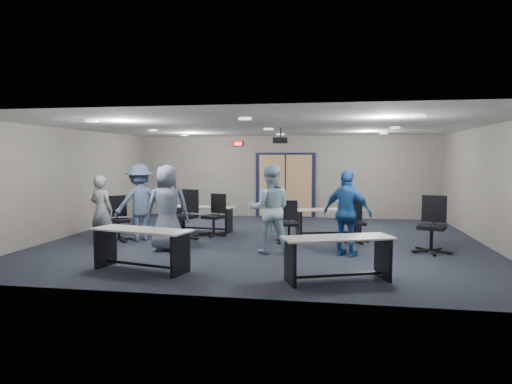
% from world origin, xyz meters
% --- Properties ---
extents(floor, '(10.00, 10.00, 0.00)m').
position_xyz_m(floor, '(0.00, 0.00, 0.00)').
color(floor, black).
rests_on(floor, ground).
extents(back_wall, '(10.00, 0.04, 2.70)m').
position_xyz_m(back_wall, '(0.00, 4.50, 1.35)').
color(back_wall, gray).
rests_on(back_wall, floor).
extents(front_wall, '(10.00, 0.04, 2.70)m').
position_xyz_m(front_wall, '(0.00, -4.50, 1.35)').
color(front_wall, gray).
rests_on(front_wall, floor).
extents(left_wall, '(0.04, 9.00, 2.70)m').
position_xyz_m(left_wall, '(-5.00, 0.00, 1.35)').
color(left_wall, gray).
rests_on(left_wall, floor).
extents(right_wall, '(0.04, 9.00, 2.70)m').
position_xyz_m(right_wall, '(5.00, 0.00, 1.35)').
color(right_wall, gray).
rests_on(right_wall, floor).
extents(ceiling, '(10.00, 9.00, 0.04)m').
position_xyz_m(ceiling, '(0.00, 0.00, 2.70)').
color(ceiling, silver).
rests_on(ceiling, back_wall).
extents(double_door, '(2.00, 0.07, 2.20)m').
position_xyz_m(double_door, '(0.00, 4.46, 1.05)').
color(double_door, black).
rests_on(double_door, back_wall).
extents(exit_sign, '(0.32, 0.07, 0.18)m').
position_xyz_m(exit_sign, '(-1.60, 4.44, 2.45)').
color(exit_sign, black).
rests_on(exit_sign, back_wall).
extents(ceiling_projector, '(0.35, 0.32, 0.37)m').
position_xyz_m(ceiling_projector, '(0.30, 0.50, 2.40)').
color(ceiling_projector, black).
rests_on(ceiling_projector, ceiling).
extents(ceiling_can_lights, '(6.24, 5.74, 0.02)m').
position_xyz_m(ceiling_can_lights, '(0.00, 0.25, 2.67)').
color(ceiling_can_lights, silver).
rests_on(ceiling_can_lights, ceiling).
extents(table_front_left, '(1.89, 1.00, 0.73)m').
position_xyz_m(table_front_left, '(-1.71, -3.23, 0.50)').
color(table_front_left, '#ACAAA2').
rests_on(table_front_left, floor).
extents(table_front_right, '(1.86, 1.19, 0.72)m').
position_xyz_m(table_front_right, '(1.68, -3.37, 0.49)').
color(table_front_right, '#ACAAA2').
rests_on(table_front_right, floor).
extents(table_back_left, '(1.72, 0.73, 0.93)m').
position_xyz_m(table_back_left, '(-1.86, 1.03, 0.47)').
color(table_back_left, '#ACAAA2').
rests_on(table_back_left, floor).
extents(table_back_right, '(1.79, 1.05, 0.80)m').
position_xyz_m(table_back_right, '(1.48, 0.86, 0.47)').
color(table_back_right, '#ACAAA2').
rests_on(table_back_right, floor).
extents(chair_back_a, '(0.95, 0.95, 1.20)m').
position_xyz_m(chair_back_a, '(-1.98, -0.15, 0.60)').
color(chair_back_a, black).
rests_on(chair_back_a, floor).
extents(chair_back_b, '(0.85, 0.85, 1.06)m').
position_xyz_m(chair_back_b, '(-1.39, 0.44, 0.53)').
color(chair_back_b, black).
rests_on(chair_back_b, floor).
extents(chair_back_c, '(0.69, 0.69, 0.97)m').
position_xyz_m(chair_back_c, '(0.59, -0.22, 0.49)').
color(chair_back_c, black).
rests_on(chair_back_c, floor).
extents(chair_back_d, '(0.72, 0.72, 0.99)m').
position_xyz_m(chair_back_d, '(2.10, 0.09, 0.50)').
color(chair_back_d, black).
rests_on(chair_back_d, floor).
extents(chair_loose_left, '(0.93, 0.93, 1.07)m').
position_xyz_m(chair_loose_left, '(-3.42, -0.65, 0.53)').
color(chair_loose_left, black).
rests_on(chair_loose_left, floor).
extents(chair_loose_right, '(0.95, 0.95, 1.18)m').
position_xyz_m(chair_loose_right, '(3.61, -0.84, 0.59)').
color(chair_loose_right, black).
rests_on(chair_loose_right, floor).
extents(person_gray, '(0.64, 0.48, 1.58)m').
position_xyz_m(person_gray, '(-3.55, -1.21, 0.79)').
color(person_gray, gray).
rests_on(person_gray, floor).
extents(person_plaid, '(1.03, 0.82, 1.83)m').
position_xyz_m(person_plaid, '(-1.88, -1.49, 0.92)').
color(person_plaid, slate).
rests_on(person_plaid, floor).
extents(person_lightblue, '(0.98, 0.81, 1.83)m').
position_xyz_m(person_lightblue, '(0.30, -1.36, 0.92)').
color(person_lightblue, '#AACDE1').
rests_on(person_lightblue, floor).
extents(person_navy, '(1.10, 0.83, 1.74)m').
position_xyz_m(person_navy, '(1.88, -1.41, 0.87)').
color(person_navy, '#1C549C').
rests_on(person_navy, floor).
extents(person_back, '(1.34, 1.29, 1.83)m').
position_xyz_m(person_back, '(-2.96, -0.48, 0.92)').
color(person_back, '#475C80').
rests_on(person_back, floor).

